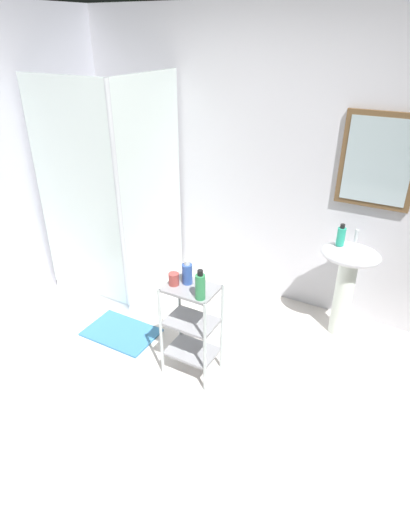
{
  "coord_description": "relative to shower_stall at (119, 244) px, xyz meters",
  "views": [
    {
      "loc": [
        1.29,
        -1.59,
        2.3
      ],
      "look_at": [
        0.15,
        0.46,
        1.04
      ],
      "focal_mm": 29.93,
      "sensor_mm": 36.0,
      "label": 1
    }
  ],
  "objects": [
    {
      "name": "body_wash_bottle_green",
      "position": [
        1.34,
        -0.79,
        0.37
      ],
      "size": [
        0.07,
        0.07,
        0.21
      ],
      "color": "#379859",
      "rests_on": "storage_cart"
    },
    {
      "name": "pedestal_sink",
      "position": [
        2.07,
        0.3,
        0.12
      ],
      "size": [
        0.46,
        0.37,
        0.81
      ],
      "color": "white",
      "rests_on": "ground_plane"
    },
    {
      "name": "storage_cart",
      "position": [
        1.22,
        -0.7,
        -0.03
      ],
      "size": [
        0.38,
        0.28,
        0.74
      ],
      "color": "silver",
      "rests_on": "ground_plane"
    },
    {
      "name": "hand_soap_bottle",
      "position": [
        1.98,
        0.29,
        0.42
      ],
      "size": [
        0.06,
        0.06,
        0.18
      ],
      "color": "#2DBC99",
      "rests_on": "pedestal_sink"
    },
    {
      "name": "shampoo_bottle_blue",
      "position": [
        1.17,
        -0.67,
        0.36
      ],
      "size": [
        0.07,
        0.07,
        0.18
      ],
      "color": "#3457AF",
      "rests_on": "storage_cart"
    },
    {
      "name": "ground_plane",
      "position": [
        1.21,
        -1.22,
        -0.47
      ],
      "size": [
        4.2,
        4.2,
        0.02
      ],
      "primitive_type": "cube",
      "color": "silver"
    },
    {
      "name": "sink_faucet",
      "position": [
        2.07,
        0.42,
        0.4
      ],
      "size": [
        0.03,
        0.03,
        0.1
      ],
      "primitive_type": "cylinder",
      "color": "silver",
      "rests_on": "pedestal_sink"
    },
    {
      "name": "bath_mat",
      "position": [
        0.47,
        -0.62,
        -0.45
      ],
      "size": [
        0.6,
        0.4,
        0.02
      ],
      "primitive_type": "cube",
      "color": "teal",
      "rests_on": "ground_plane"
    },
    {
      "name": "wall_back",
      "position": [
        1.22,
        0.63,
        0.79
      ],
      "size": [
        4.2,
        0.14,
        2.5
      ],
      "color": "silver",
      "rests_on": "ground_plane"
    },
    {
      "name": "shower_stall",
      "position": [
        0.0,
        0.0,
        0.0
      ],
      "size": [
        0.92,
        0.92,
        2.0
      ],
      "color": "white",
      "rests_on": "ground_plane"
    },
    {
      "name": "rinse_cup",
      "position": [
        1.1,
        -0.73,
        0.32
      ],
      "size": [
        0.07,
        0.07,
        0.09
      ],
      "primitive_type": "cylinder",
      "color": "#B24742",
      "rests_on": "storage_cart"
    }
  ]
}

